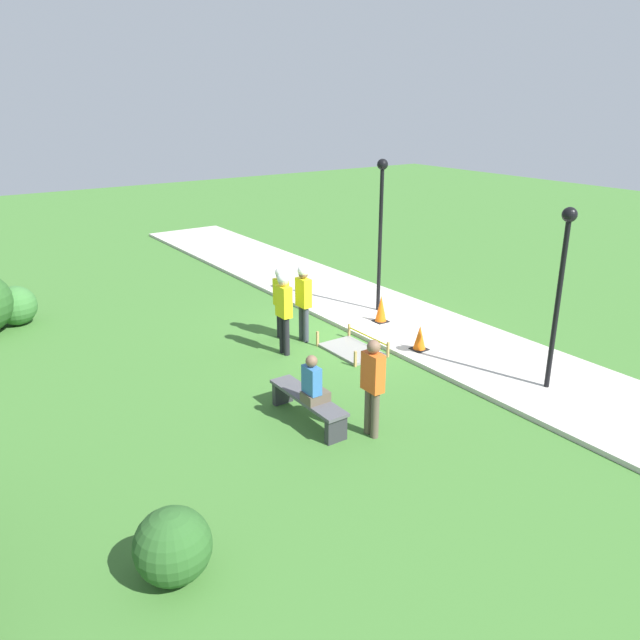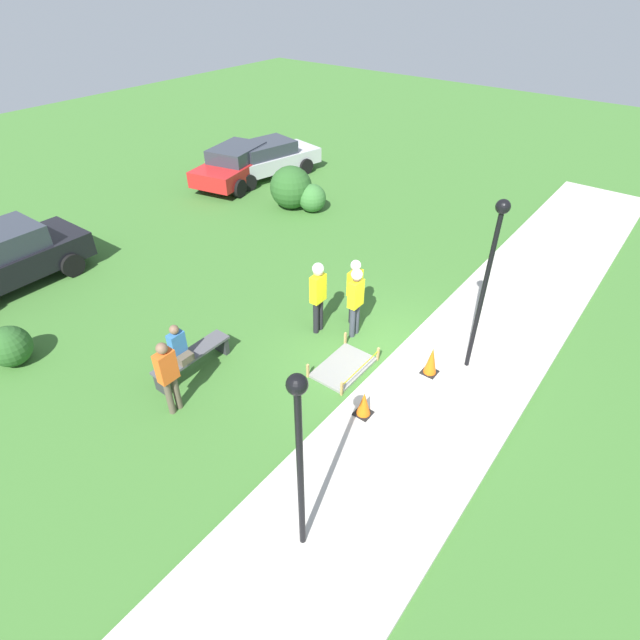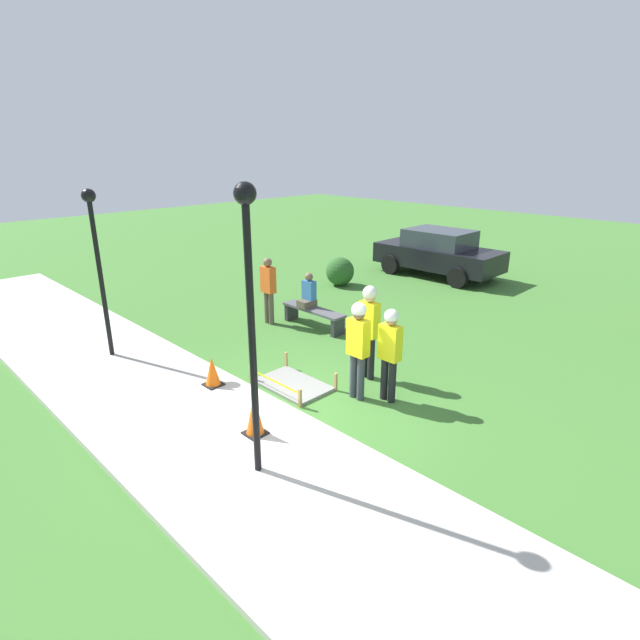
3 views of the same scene
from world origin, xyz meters
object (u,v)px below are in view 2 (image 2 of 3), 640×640
at_px(person_seated_on_bench, 178,346).
at_px(lamppost_far, 299,443).
at_px(traffic_cone_near_patch, 364,404).
at_px(worker_assistant, 356,296).
at_px(parked_car_red, 238,164).
at_px(worker_trainee, 318,291).
at_px(park_bench, 192,358).
at_px(parked_car_silver, 265,159).
at_px(traffic_cone_far_patch, 431,361).
at_px(worker_supervisor, 355,286).
at_px(parked_car_black, 2,259).
at_px(bystander_in_orange_shirt, 168,374).
at_px(lamppost_near, 489,266).

relative_size(person_seated_on_bench, lamppost_far, 0.25).
height_order(traffic_cone_near_patch, lamppost_far, lamppost_far).
height_order(worker_assistant, parked_car_red, worker_assistant).
distance_m(worker_assistant, parked_car_red, 11.17).
relative_size(worker_assistant, worker_trainee, 0.97).
xyz_separation_m(person_seated_on_bench, worker_assistant, (3.60, -2.17, 0.28)).
bearing_deg(park_bench, parked_car_silver, 35.04).
xyz_separation_m(traffic_cone_near_patch, traffic_cone_far_patch, (1.95, -0.49, 0.06)).
bearing_deg(parked_car_red, worker_supervisor, -130.88).
bearing_deg(parked_car_silver, parked_car_black, -167.15).
height_order(worker_assistant, lamppost_far, lamppost_far).
xyz_separation_m(traffic_cone_far_patch, worker_supervisor, (0.69, 2.56, 0.62)).
bearing_deg(traffic_cone_near_patch, traffic_cone_far_patch, -14.03).
distance_m(traffic_cone_far_patch, lamppost_far, 5.24).
xyz_separation_m(traffic_cone_far_patch, worker_trainee, (-0.19, 3.02, 0.74)).
xyz_separation_m(parked_car_red, parked_car_black, (-9.70, -0.56, 0.08)).
bearing_deg(parked_car_black, park_bench, -84.52).
height_order(person_seated_on_bench, parked_car_black, parked_car_black).
bearing_deg(person_seated_on_bench, worker_supervisor, -24.23).
height_order(lamppost_far, parked_car_black, lamppost_far).
xyz_separation_m(worker_assistant, worker_trainee, (-0.42, 0.81, 0.05)).
height_order(bystander_in_orange_shirt, parked_car_red, bystander_in_orange_shirt).
relative_size(person_seated_on_bench, parked_car_black, 0.20).
height_order(traffic_cone_far_patch, parked_car_silver, parked_car_silver).
bearing_deg(worker_assistant, worker_trainee, 117.66).
bearing_deg(lamppost_far, worker_trainee, 35.36).
bearing_deg(worker_trainee, worker_supervisor, -27.71).
bearing_deg(park_bench, worker_trainee, -24.17).
xyz_separation_m(park_bench, lamppost_far, (-1.70, -4.60, 2.11)).
bearing_deg(worker_supervisor, lamppost_far, -152.89).
xyz_separation_m(park_bench, parked_car_silver, (10.15, 7.12, 0.39)).
xyz_separation_m(park_bench, worker_assistant, (3.35, -2.12, 0.78)).
bearing_deg(worker_trainee, lamppost_near, -74.86).
bearing_deg(parked_car_red, lamppost_near, -124.16).
xyz_separation_m(worker_assistant, parked_car_red, (5.59, 9.66, -0.36)).
height_order(traffic_cone_far_patch, bystander_in_orange_shirt, bystander_in_orange_shirt).
distance_m(traffic_cone_near_patch, parked_car_black, 11.02).
bearing_deg(lamppost_far, worker_supervisor, 27.11).
bearing_deg(traffic_cone_far_patch, worker_assistant, 84.15).
bearing_deg(lamppost_far, worker_assistant, 26.15).
xyz_separation_m(traffic_cone_far_patch, park_bench, (-3.13, 4.34, -0.09)).
relative_size(worker_supervisor, lamppost_far, 0.50).
height_order(park_bench, worker_trainee, worker_trainee).
distance_m(traffic_cone_near_patch, worker_trainee, 3.19).
xyz_separation_m(worker_supervisor, parked_car_silver, (6.33, 8.90, -0.31)).
height_order(person_seated_on_bench, worker_trainee, worker_trainee).
bearing_deg(traffic_cone_far_patch, person_seated_on_bench, 127.57).
xyz_separation_m(traffic_cone_near_patch, worker_assistant, (2.18, 1.73, 0.75)).
bearing_deg(lamppost_far, lamppost_near, -2.86).
distance_m(worker_assistant, parked_car_black, 9.99).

